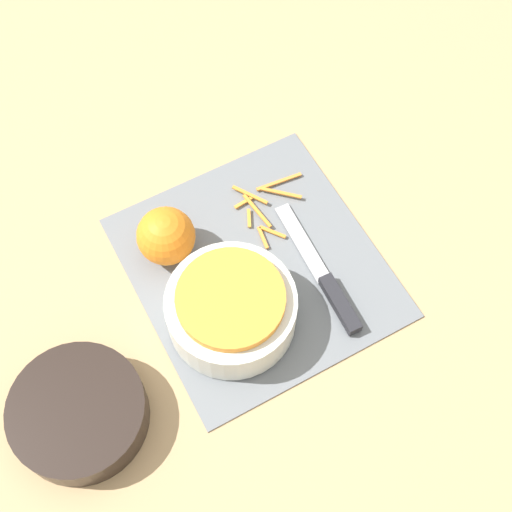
% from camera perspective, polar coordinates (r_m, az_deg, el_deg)
% --- Properties ---
extents(ground_plane, '(4.00, 4.00, 0.00)m').
position_cam_1_polar(ground_plane, '(1.03, -0.00, -0.92)').
color(ground_plane, tan).
extents(cutting_board, '(0.36, 0.34, 0.01)m').
position_cam_1_polar(cutting_board, '(1.03, -0.00, -0.85)').
color(cutting_board, slate).
rests_on(cutting_board, ground_plane).
extents(bowl_speckled, '(0.18, 0.18, 0.08)m').
position_cam_1_polar(bowl_speckled, '(0.96, -1.99, -4.21)').
color(bowl_speckled, silver).
rests_on(bowl_speckled, cutting_board).
extents(bowl_dark, '(0.17, 0.17, 0.05)m').
position_cam_1_polar(bowl_dark, '(0.96, -13.98, -12.10)').
color(bowl_dark, black).
rests_on(bowl_dark, ground_plane).
extents(knife, '(0.23, 0.03, 0.02)m').
position_cam_1_polar(knife, '(1.01, 5.98, -2.59)').
color(knife, '#232328').
rests_on(knife, cutting_board).
extents(orange_left, '(0.08, 0.08, 0.08)m').
position_cam_1_polar(orange_left, '(1.01, -7.22, 1.59)').
color(orange_left, orange).
rests_on(orange_left, cutting_board).
extents(peel_pile, '(0.12, 0.12, 0.01)m').
position_cam_1_polar(peel_pile, '(1.07, 0.66, 4.13)').
color(peel_pile, orange).
rests_on(peel_pile, cutting_board).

